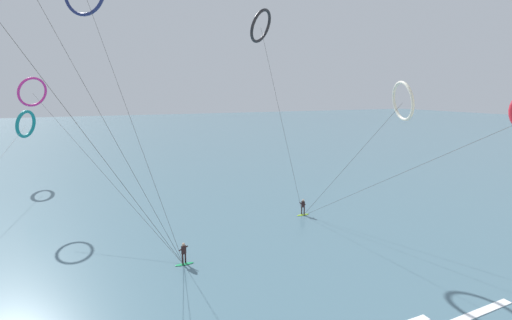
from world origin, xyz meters
TOP-DOWN VIEW (x-y plane):
  - sea_water at (0.00, 107.50)m, footprint 400.00×200.00m
  - surfer_lime at (8.14, 28.97)m, footprint 1.40×0.73m
  - surfer_emerald at (-5.60, 23.00)m, footprint 1.40×0.71m
  - kite_charcoal at (4.06, 30.66)m, footprint 5.84×3.32m
  - kite_ivory at (12.44, 20.79)m, footprint 5.22×9.91m
  - kite_magenta at (-16.68, 42.30)m, footprint 12.69×20.85m
  - kite_teal at (-19.92, 56.89)m, footprint 3.65×48.44m

SIDE VIEW (x-z plane):
  - sea_water at x=0.00m, z-range 0.00..0.08m
  - surfer_lime at x=8.14m, z-range -0.03..1.67m
  - surfer_emerald at x=-5.60m, z-range -0.03..1.67m
  - kite_teal at x=-19.92m, z-range 3.12..13.40m
  - kite_ivory at x=12.44m, z-range 5.12..18.73m
  - kite_magenta at x=-16.68m, z-range 5.52..19.75m
  - kite_charcoal at x=4.06m, z-range 8.59..28.93m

